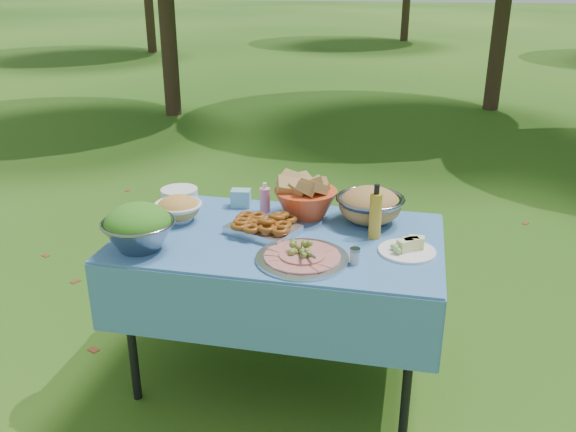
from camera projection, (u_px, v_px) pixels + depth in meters
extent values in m
plane|color=#0B3509|center=(280.00, 374.00, 3.06)|extent=(80.00, 80.00, 0.00)
cube|color=#82D1F9|center=(280.00, 308.00, 2.92)|extent=(1.46, 0.86, 0.76)
cylinder|color=white|center=(179.00, 195.00, 3.18)|extent=(0.19, 0.19, 0.07)
cube|color=#83CEDD|center=(241.00, 198.00, 3.11)|extent=(0.11, 0.08, 0.09)
cylinder|color=pink|center=(265.00, 197.00, 3.03)|extent=(0.07, 0.07, 0.15)
cube|color=silver|center=(263.00, 226.00, 2.79)|extent=(0.36, 0.31, 0.07)
cylinder|color=silver|center=(302.00, 250.00, 2.53)|extent=(0.44, 0.44, 0.09)
cylinder|color=gold|center=(376.00, 211.00, 2.72)|extent=(0.07, 0.07, 0.25)
cylinder|color=white|center=(407.00, 245.00, 2.60)|extent=(0.29, 0.29, 0.07)
cylinder|color=silver|center=(355.00, 256.00, 2.50)|extent=(0.06, 0.06, 0.07)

